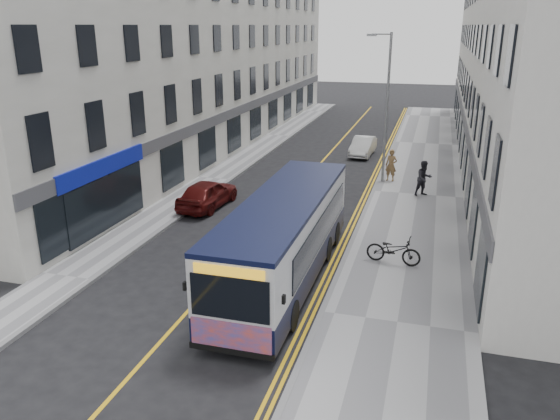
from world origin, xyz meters
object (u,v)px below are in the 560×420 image
Objects in this scene: pedestrian_near at (391,165)px; pedestrian_far at (424,178)px; city_bus at (285,236)px; bicycle at (393,250)px; car_maroon at (207,194)px; streetlamp at (386,104)px; car_white at (363,146)px.

pedestrian_near is 0.98× the size of pedestrian_far.
city_bus is 5.81× the size of pedestrian_near.
city_bus reaches higher than bicycle.
pedestrian_near is at bearing 12.95° from bicycle.
city_bus reaches higher than car_maroon.
pedestrian_far is (0.74, 8.88, 0.38)m from bicycle.
bicycle is 0.49× the size of car_maroon.
pedestrian_near is (-1.09, 11.25, 0.36)m from bicycle.
streetlamp reaches higher than pedestrian_far.
car_white is (-4.24, 8.72, -0.40)m from pedestrian_far.
bicycle is at bearing -76.21° from car_white.
bicycle is (3.48, 2.19, -0.99)m from city_bus.
car_maroon is (-8.06, -6.79, -0.32)m from pedestrian_near.
city_bus is 19.82m from car_white.
streetlamp is at bearing -71.20° from car_white.
city_bus is 5.70× the size of pedestrian_far.
car_maroon is at bearing -125.87° from pedestrian_near.
pedestrian_near is 10.55m from car_maroon.
pedestrian_near is at bearing 93.05° from pedestrian_far.
car_maroon is at bearing 130.51° from city_bus.
bicycle is at bearing -70.43° from pedestrian_near.
car_maroon is at bearing -138.94° from streetlamp.
streetlamp is at bearing 81.86° from city_bus.
car_white is 0.93× the size of car_maroon.
car_maroon reaches higher than car_white.
car_white is at bearing 124.72° from pedestrian_near.
car_maroon reaches higher than bicycle.
pedestrian_far is (2.33, -2.17, -3.36)m from streetlamp.
car_white is 14.31m from car_maroon.
streetlamp is 13.65m from city_bus.
bicycle is (1.59, -11.05, -3.75)m from streetlamp.
pedestrian_far is 10.85m from car_maroon.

